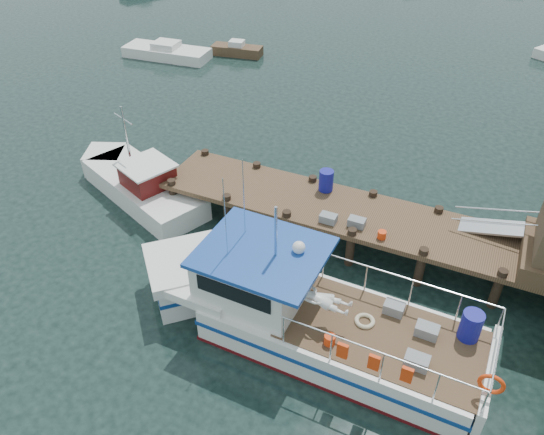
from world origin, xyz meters
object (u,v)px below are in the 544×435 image
at_px(lobster_boat, 298,311).
at_px(work_boat, 139,183).
at_px(dock, 497,227).
at_px(moored_a, 167,52).
at_px(moored_rowboat, 237,50).

bearing_deg(lobster_boat, work_boat, 156.07).
height_order(dock, moored_a, dock).
bearing_deg(moored_rowboat, work_boat, -55.12).
height_order(dock, moored_rowboat, dock).
height_order(dock, lobster_boat, lobster_boat).
relative_size(dock, moored_rowboat, 4.62).
relative_size(lobster_boat, work_boat, 1.56).
relative_size(work_boat, moored_rowboat, 2.08).
bearing_deg(dock, work_boat, -176.54).
distance_m(lobster_boat, work_boat, 10.07).
bearing_deg(dock, moored_rowboat, 138.79).
bearing_deg(lobster_boat, moored_a, 134.19).
relative_size(dock, moored_a, 2.74).
height_order(work_boat, moored_rowboat, work_boat).
bearing_deg(work_boat, moored_rowboat, 126.25).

